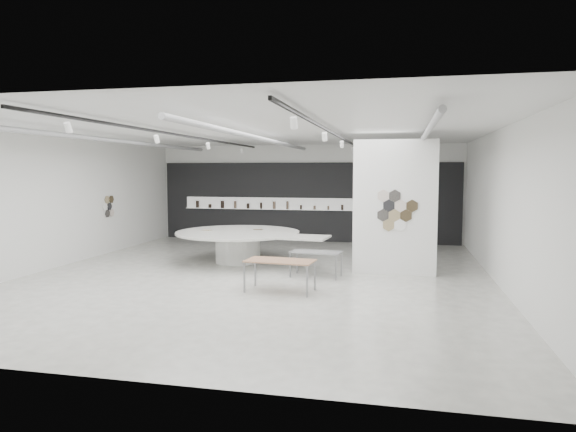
% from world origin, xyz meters
% --- Properties ---
extents(room, '(12.02, 14.02, 3.82)m').
position_xyz_m(room, '(-0.09, -0.00, 2.07)').
color(room, beige).
rests_on(room, ground).
extents(back_wall_display, '(11.80, 0.27, 3.10)m').
position_xyz_m(back_wall_display, '(-0.08, 6.93, 1.54)').
color(back_wall_display, black).
rests_on(back_wall_display, ground).
extents(partition_column, '(2.20, 0.38, 3.60)m').
position_xyz_m(partition_column, '(3.50, 1.00, 1.80)').
color(partition_column, white).
rests_on(partition_column, ground).
extents(display_island, '(4.94, 4.09, 0.96)m').
position_xyz_m(display_island, '(-1.08, 1.76, 0.62)').
color(display_island, white).
rests_on(display_island, ground).
extents(sample_table_wood, '(1.62, 0.91, 0.73)m').
position_xyz_m(sample_table_wood, '(0.98, -1.65, 0.68)').
color(sample_table_wood, '#9B6E50').
rests_on(sample_table_wood, ground).
extents(sample_table_stone, '(1.37, 0.81, 0.67)m').
position_xyz_m(sample_table_stone, '(1.51, 0.17, 0.61)').
color(sample_table_stone, gray).
rests_on(sample_table_stone, ground).
extents(kitchen_counter, '(1.44, 0.59, 1.13)m').
position_xyz_m(kitchen_counter, '(3.51, 6.51, 0.41)').
color(kitchen_counter, white).
rests_on(kitchen_counter, ground).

